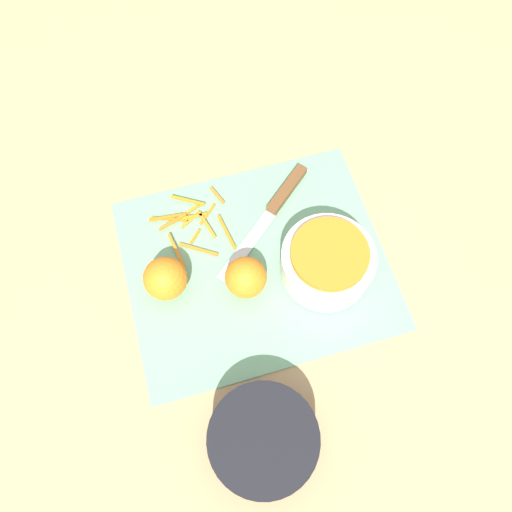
% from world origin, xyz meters
% --- Properties ---
extents(ground_plane, '(4.00, 4.00, 0.00)m').
position_xyz_m(ground_plane, '(0.00, 0.00, 0.00)').
color(ground_plane, tan).
extents(cutting_board, '(0.45, 0.38, 0.01)m').
position_xyz_m(cutting_board, '(0.00, 0.00, 0.00)').
color(cutting_board, '#75AD84').
rests_on(cutting_board, ground_plane).
extents(bowl_speckled, '(0.16, 0.16, 0.08)m').
position_xyz_m(bowl_speckled, '(-0.11, 0.05, 0.04)').
color(bowl_speckled, silver).
rests_on(bowl_speckled, cutting_board).
extents(bowl_dark, '(0.16, 0.16, 0.07)m').
position_xyz_m(bowl_dark, '(0.07, 0.29, 0.03)').
color(bowl_dark, black).
rests_on(bowl_dark, ground_plane).
extents(knife, '(0.22, 0.19, 0.02)m').
position_xyz_m(knife, '(-0.07, -0.10, 0.01)').
color(knife, brown).
rests_on(knife, cutting_board).
extents(orange_left, '(0.07, 0.07, 0.07)m').
position_xyz_m(orange_left, '(0.03, 0.03, 0.04)').
color(orange_left, orange).
rests_on(orange_left, cutting_board).
extents(orange_right, '(0.07, 0.07, 0.07)m').
position_xyz_m(orange_right, '(0.16, 0.00, 0.04)').
color(orange_right, orange).
rests_on(orange_right, cutting_board).
extents(peel_pile, '(0.14, 0.15, 0.01)m').
position_xyz_m(peel_pile, '(0.09, -0.11, 0.01)').
color(peel_pile, orange).
rests_on(peel_pile, cutting_board).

